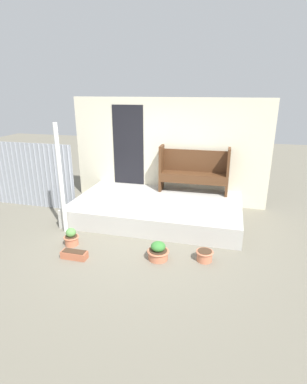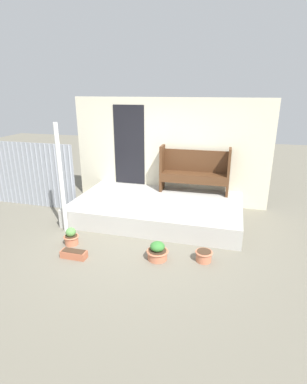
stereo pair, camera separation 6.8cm
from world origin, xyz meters
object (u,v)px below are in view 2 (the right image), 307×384
(support_post, at_px, (61,180))
(planter_box_rect, at_px, (74,254))
(flower_pot_middle, at_px, (157,252))
(bench, at_px, (195,169))
(flower_pot_right, at_px, (204,255))
(flower_pot_left, at_px, (71,237))

(support_post, distance_m, planter_box_rect, 1.53)
(support_post, bearing_deg, flower_pot_middle, -15.00)
(bench, height_order, flower_pot_middle, bench)
(flower_pot_middle, bearing_deg, flower_pot_right, 10.69)
(flower_pot_middle, bearing_deg, support_post, 165.00)
(support_post, xyz_separation_m, bench, (2.35, 1.99, -0.13))
(flower_pot_left, height_order, flower_pot_middle, flower_pot_left)
(bench, distance_m, planter_box_rect, 3.46)
(planter_box_rect, bearing_deg, bench, 59.87)
(bench, xyz_separation_m, planter_box_rect, (-1.67, -2.89, -0.91))
(support_post, height_order, flower_pot_middle, support_post)
(bench, bearing_deg, planter_box_rect, -121.26)
(support_post, xyz_separation_m, planter_box_rect, (0.68, -0.90, -1.03))
(flower_pot_middle, distance_m, flower_pot_right, 0.79)
(support_post, relative_size, flower_pot_middle, 5.79)
(bench, xyz_separation_m, flower_pot_right, (0.52, -2.40, -0.87))
(support_post, xyz_separation_m, flower_pot_left, (0.40, -0.48, -0.95))
(flower_pot_left, bearing_deg, bench, 51.61)
(bench, distance_m, flower_pot_left, 3.26)
(flower_pot_left, xyz_separation_m, planter_box_rect, (0.28, -0.42, -0.08))
(bench, relative_size, planter_box_rect, 3.61)
(bench, relative_size, flower_pot_middle, 4.31)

